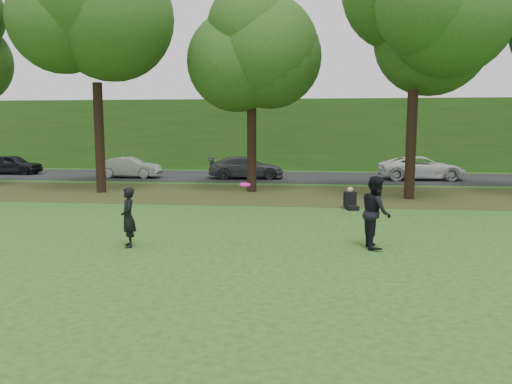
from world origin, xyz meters
The scene contains 10 objects.
ground centered at (0.00, 0.00, 0.00)m, with size 120.00×120.00×0.00m, color #254816.
leaf_litter centered at (0.00, 13.00, 0.01)m, with size 60.00×7.00×0.01m, color #3D2E15.
street centered at (0.00, 21.00, 0.01)m, with size 70.00×7.00×0.02m, color black.
far_hedge centered at (0.00, 27.00, 2.50)m, with size 70.00×3.00×5.00m, color #235117.
player_left centered at (-4.78, 2.60, 0.77)m, with size 0.56×0.37×1.54m, color black.
player_right centered at (1.50, 3.25, 0.92)m, with size 0.90×0.70×1.85m, color black.
parked_cars centered at (-0.71, 20.05, 0.67)m, with size 39.03×2.99×1.35m.
frisbee centered at (-1.76, 2.58, 1.66)m, with size 0.37×0.37×0.09m.
seated_person centered at (1.31, 9.31, 0.31)m, with size 0.56×0.80×0.83m.
tree_line centered at (-0.34, 12.94, 7.84)m, with size 55.30×7.90×12.31m.
Camera 1 is at (-0.09, -9.49, 3.07)m, focal length 35.00 mm.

